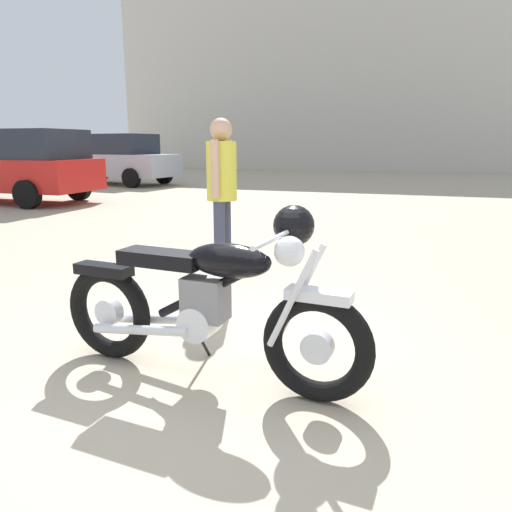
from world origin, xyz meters
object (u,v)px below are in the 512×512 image
at_px(bystander, 222,184).
at_px(blue_hatchback_right, 5,164).
at_px(white_estate_far, 111,157).
at_px(vintage_motorcycle, 213,301).

xyz_separation_m(bystander, blue_hatchback_right, (-7.62, 5.08, -0.08)).
bearing_deg(white_estate_far, bystander, -42.95).
bearing_deg(white_estate_far, vintage_motorcycle, -45.44).
distance_m(bystander, white_estate_far, 13.45).
relative_size(vintage_motorcycle, bystander, 1.25).
distance_m(vintage_motorcycle, white_estate_far, 15.46).
bearing_deg(blue_hatchback_right, bystander, 146.93).
distance_m(vintage_motorcycle, blue_hatchback_right, 10.91).
bearing_deg(blue_hatchback_right, white_estate_far, -82.36).
height_order(bystander, white_estate_far, white_estate_far).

